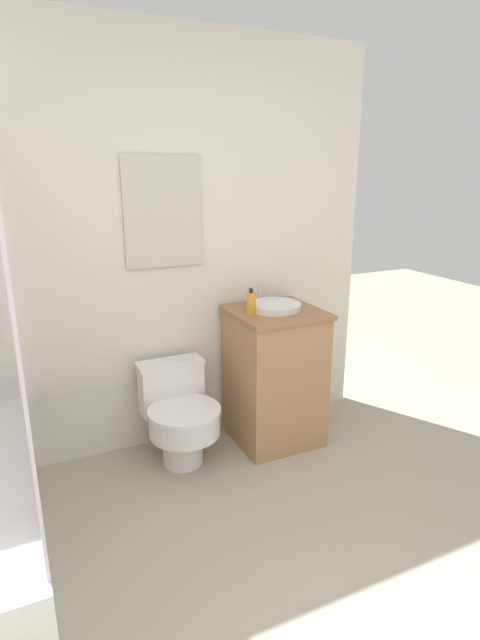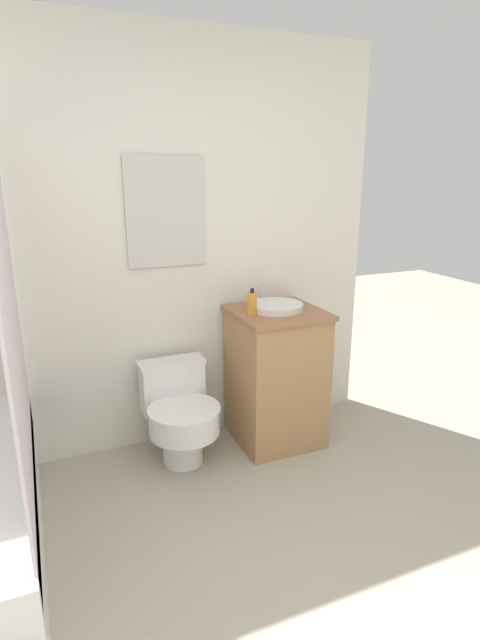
% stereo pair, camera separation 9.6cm
% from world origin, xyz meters
% --- Properties ---
extents(wall_back, '(3.37, 0.07, 2.50)m').
position_xyz_m(wall_back, '(0.01, 2.06, 1.25)').
color(wall_back, silver).
rests_on(wall_back, ground_plane).
extents(toilet, '(0.43, 0.54, 0.60)m').
position_xyz_m(toilet, '(0.26, 1.75, 0.31)').
color(toilet, white).
rests_on(toilet, ground_plane).
extents(vanity, '(0.55, 0.54, 0.88)m').
position_xyz_m(vanity, '(0.90, 1.75, 0.44)').
color(vanity, '#AD7F51').
rests_on(vanity, ground_plane).
extents(sink, '(0.34, 0.37, 0.13)m').
position_xyz_m(sink, '(0.90, 1.77, 0.90)').
color(sink, white).
rests_on(sink, vanity).
extents(soap_bottle, '(0.06, 0.06, 0.16)m').
position_xyz_m(soap_bottle, '(0.72, 1.73, 0.95)').
color(soap_bottle, gold).
rests_on(soap_bottle, vanity).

